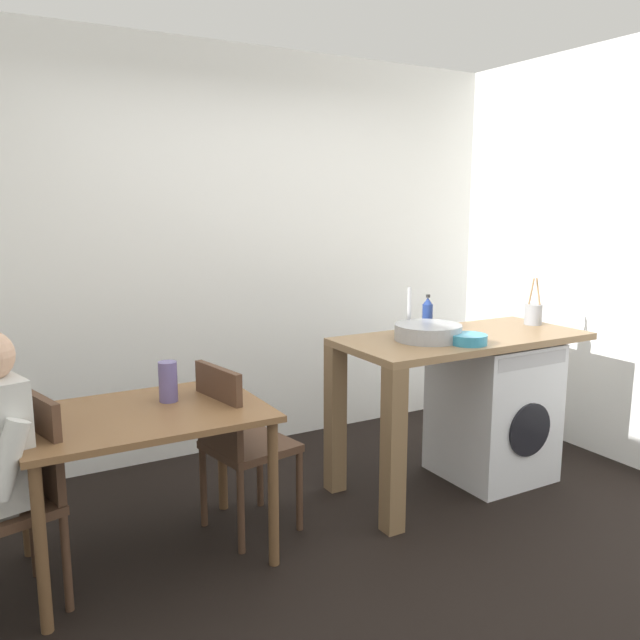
% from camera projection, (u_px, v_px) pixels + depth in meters
% --- Properties ---
extents(ground_plane, '(5.46, 5.46, 0.00)m').
position_uv_depth(ground_plane, '(369.00, 559.00, 3.11)').
color(ground_plane, black).
extents(wall_back, '(4.60, 0.10, 2.70)m').
position_uv_depth(wall_back, '(228.00, 254.00, 4.37)').
color(wall_back, white).
rests_on(wall_back, ground_plane).
extents(dining_table, '(1.10, 0.76, 0.74)m').
position_uv_depth(dining_table, '(144.00, 432.00, 2.99)').
color(dining_table, brown).
rests_on(dining_table, ground_plane).
extents(chair_person_seat, '(0.49, 0.49, 0.90)m').
position_uv_depth(chair_person_seat, '(19.00, 491.00, 2.68)').
color(chair_person_seat, '#4C3323').
rests_on(chair_person_seat, ground_plane).
extents(chair_opposite, '(0.47, 0.47, 0.90)m').
position_uv_depth(chair_opposite, '(238.00, 439.00, 3.28)').
color(chair_opposite, '#4C3323').
rests_on(chair_opposite, ground_plane).
extents(kitchen_counter, '(1.50, 0.68, 0.92)m').
position_uv_depth(kitchen_counter, '(434.00, 366.00, 3.73)').
color(kitchen_counter, olive).
rests_on(kitchen_counter, ground_plane).
extents(washing_machine, '(0.60, 0.61, 0.86)m').
position_uv_depth(washing_machine, '(492.00, 409.00, 4.01)').
color(washing_machine, silver).
rests_on(washing_machine, ground_plane).
extents(sink_basin, '(0.38, 0.38, 0.09)m').
position_uv_depth(sink_basin, '(428.00, 332.00, 3.67)').
color(sink_basin, '#9EA0A5').
rests_on(sink_basin, kitchen_counter).
extents(tap, '(0.02, 0.02, 0.28)m').
position_uv_depth(tap, '(409.00, 311.00, 3.81)').
color(tap, '#B2B2B7').
rests_on(tap, kitchen_counter).
extents(bottle_tall_green, '(0.06, 0.06, 0.22)m').
position_uv_depth(bottle_tall_green, '(428.00, 314.00, 3.97)').
color(bottle_tall_green, navy).
rests_on(bottle_tall_green, kitchen_counter).
extents(mixing_bowl, '(0.20, 0.20, 0.06)m').
position_uv_depth(mixing_bowl, '(469.00, 339.00, 3.56)').
color(mixing_bowl, teal).
rests_on(mixing_bowl, kitchen_counter).
extents(utensil_crock, '(0.11, 0.11, 0.30)m').
position_uv_depth(utensil_crock, '(533.00, 314.00, 4.14)').
color(utensil_crock, gray).
rests_on(utensil_crock, kitchen_counter).
extents(vase, '(0.09, 0.09, 0.20)m').
position_uv_depth(vase, '(168.00, 382.00, 3.12)').
color(vase, slate).
rests_on(vase, dining_table).
extents(scissors, '(0.15, 0.06, 0.01)m').
position_uv_depth(scissors, '(468.00, 339.00, 3.69)').
color(scissors, '#B2B2B7').
rests_on(scissors, kitchen_counter).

